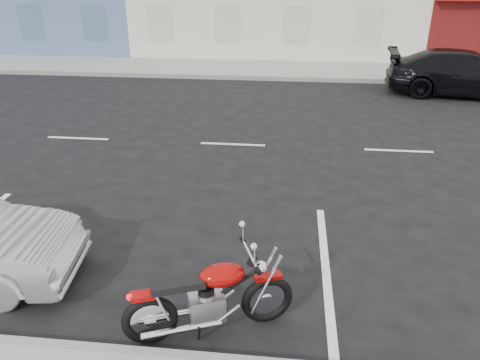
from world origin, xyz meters
name	(u,v)px	position (x,y,z in m)	size (l,w,h in m)	color
ground	(314,148)	(0.00, 0.00, 0.00)	(120.00, 120.00, 0.00)	black
sidewalk_far	(188,67)	(-5.00, 8.70, 0.07)	(80.00, 3.40, 0.15)	gray
curb_far	(178,76)	(-5.00, 7.00, 0.08)	(80.00, 0.12, 0.16)	gray
motorcycle	(269,289)	(-0.78, -6.17, 0.48)	(1.98, 0.97, 1.04)	black
car_far	(465,73)	(5.12, 5.56, 0.74)	(2.06, 5.08, 1.47)	black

